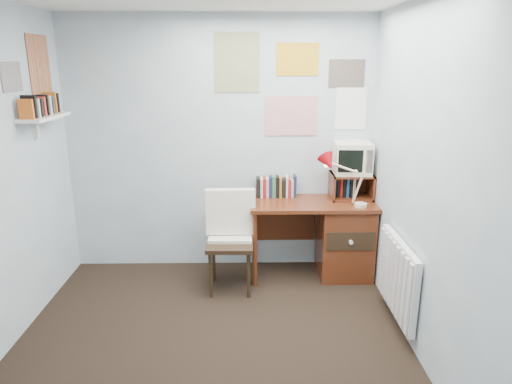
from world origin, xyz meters
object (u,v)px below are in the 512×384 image
at_px(desk_chair, 230,244).
at_px(wall_shelf, 44,117).
at_px(crt_tv, 352,156).
at_px(radiator, 398,277).
at_px(tv_riser, 351,186).
at_px(desk_lamp, 362,184).
at_px(desk, 339,236).

height_order(desk_chair, wall_shelf, wall_shelf).
distance_m(crt_tv, wall_shelf, 2.77).
bearing_deg(crt_tv, desk_chair, -156.11).
relative_size(crt_tv, radiator, 0.44).
bearing_deg(desk_chair, tv_riser, 20.43).
height_order(desk_lamp, tv_riser, desk_lamp).
distance_m(desk_chair, desk_lamp, 1.33).
bearing_deg(crt_tv, desk, -128.90).
relative_size(desk_lamp, radiator, 0.54).
xyz_separation_m(tv_riser, crt_tv, (0.00, 0.02, 0.29)).
bearing_deg(wall_shelf, crt_tv, 10.73).
distance_m(desk, tv_riser, 0.51).
distance_m(tv_riser, crt_tv, 0.29).
bearing_deg(tv_riser, crt_tv, 86.65).
distance_m(desk, crt_tv, 0.79).
relative_size(tv_riser, crt_tv, 1.15).
xyz_separation_m(desk_chair, crt_tv, (1.18, 0.44, 0.73)).
height_order(desk, tv_riser, tv_riser).
bearing_deg(radiator, desk_chair, 155.14).
bearing_deg(desk, tv_riser, 42.96).
relative_size(desk_chair, desk_lamp, 2.09).
xyz_separation_m(crt_tv, radiator, (0.17, -1.06, -0.76)).
relative_size(desk_chair, tv_riser, 2.25).
bearing_deg(crt_tv, wall_shelf, -165.62).
distance_m(tv_riser, wall_shelf, 2.83).
xyz_separation_m(crt_tv, wall_shelf, (-2.69, -0.51, 0.44)).
bearing_deg(tv_riser, wall_shelf, -169.68).
bearing_deg(crt_tv, radiator, -77.30).
xyz_separation_m(desk_chair, radiator, (1.35, -0.62, -0.03)).
bearing_deg(tv_riser, desk_chair, -160.61).
relative_size(desk_chair, wall_shelf, 1.45).
xyz_separation_m(tv_riser, radiator, (0.17, -1.04, -0.47)).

